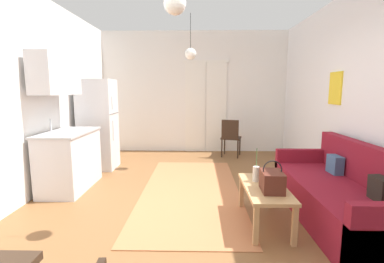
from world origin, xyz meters
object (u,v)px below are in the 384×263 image
object	(u,v)px
bamboo_vase	(256,174)
accent_chair	(231,136)
couch	(343,197)
pendant_lamp_far	(191,54)
refrigerator	(98,125)
pendant_lamp_near	(175,3)
handbag	(272,181)
coffee_table	(265,192)

from	to	relation	value
bamboo_vase	accent_chair	size ratio (longest dim) A/B	0.47
couch	pendant_lamp_far	distance (m)	3.43
refrigerator	accent_chair	world-z (taller)	refrigerator
bamboo_vase	accent_chair	distance (m)	3.04
refrigerator	accent_chair	distance (m)	2.85
refrigerator	pendant_lamp_near	world-z (taller)	pendant_lamp_near
accent_chair	pendant_lamp_near	distance (m)	3.98
handbag	accent_chair	bearing A→B (deg)	90.82
refrigerator	accent_chair	size ratio (longest dim) A/B	2.00
couch	pendant_lamp_near	size ratio (longest dim) A/B	3.16
coffee_table	handbag	xyz separation A→B (m)	(0.03, -0.14, 0.17)
coffee_table	accent_chair	xyz separation A→B (m)	(-0.01, 3.21, 0.10)
handbag	pendant_lamp_near	world-z (taller)	pendant_lamp_near
coffee_table	accent_chair	world-z (taller)	accent_chair
bamboo_vase	handbag	bearing A→B (deg)	-71.79
handbag	pendant_lamp_far	distance (m)	3.08
coffee_table	handbag	size ratio (longest dim) A/B	2.94
couch	pendant_lamp_far	world-z (taller)	pendant_lamp_far
handbag	pendant_lamp_near	size ratio (longest dim) A/B	0.50
coffee_table	pendant_lamp_near	bearing A→B (deg)	-169.92
handbag	pendant_lamp_far	xyz separation A→B (m)	(-0.93, 2.45, 1.62)
handbag	refrigerator	world-z (taller)	refrigerator
couch	pendant_lamp_far	xyz separation A→B (m)	(-1.82, 2.21, 1.89)
couch	accent_chair	bearing A→B (deg)	106.79
coffee_table	pendant_lamp_far	distance (m)	3.06
refrigerator	couch	bearing A→B (deg)	-30.85
pendant_lamp_far	handbag	bearing A→B (deg)	-69.22
bamboo_vase	pendant_lamp_far	xyz separation A→B (m)	(-0.83, 2.14, 1.64)
accent_chair	pendant_lamp_near	world-z (taller)	pendant_lamp_near
coffee_table	pendant_lamp_near	xyz separation A→B (m)	(-0.98, -0.17, 1.96)
accent_chair	pendant_lamp_near	bearing A→B (deg)	89.84
coffee_table	accent_chair	bearing A→B (deg)	90.24
pendant_lamp_far	pendant_lamp_near	bearing A→B (deg)	-91.94
bamboo_vase	refrigerator	xyz separation A→B (m)	(-2.60, 2.07, 0.32)
pendant_lamp_near	accent_chair	bearing A→B (deg)	74.08
couch	coffee_table	xyz separation A→B (m)	(-0.93, -0.10, 0.09)
couch	coffee_table	world-z (taller)	couch
handbag	refrigerator	distance (m)	3.61
accent_chair	pendant_lamp_near	xyz separation A→B (m)	(-0.97, -3.39, 1.86)
handbag	pendant_lamp_near	xyz separation A→B (m)	(-1.01, -0.03, 1.78)
couch	pendant_lamp_near	xyz separation A→B (m)	(-1.90, -0.27, 2.05)
handbag	pendant_lamp_far	world-z (taller)	pendant_lamp_far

